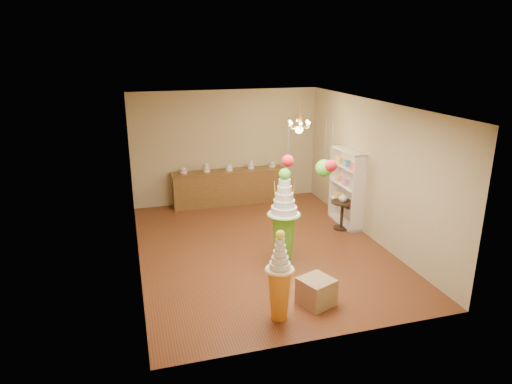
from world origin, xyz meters
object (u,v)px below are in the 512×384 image
object	(u,v)px
round_table	(342,211)
sideboard	(229,187)
pedestal_green	(284,227)
pedestal_orange	(279,286)

from	to	relation	value
round_table	sideboard	bearing A→B (deg)	130.43
pedestal_green	round_table	size ratio (longest dim) A/B	2.91
pedestal_orange	round_table	xyz separation A→B (m)	(2.58, 3.07, -0.13)
pedestal_orange	pedestal_green	bearing A→B (deg)	68.66
pedestal_green	round_table	world-z (taller)	pedestal_green
pedestal_orange	sideboard	distance (m)	5.55
sideboard	round_table	distance (m)	3.24
pedestal_orange	round_table	world-z (taller)	pedestal_orange
pedestal_green	round_table	distance (m)	2.42
pedestal_green	pedestal_orange	size ratio (longest dim) A/B	1.32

